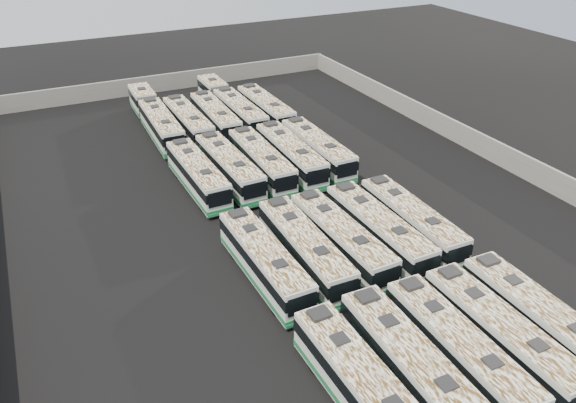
# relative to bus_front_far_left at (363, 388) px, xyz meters

# --- Properties ---
(ground) EXTENTS (140.00, 140.00, 0.00)m
(ground) POSITION_rel_bus_front_far_left_xyz_m (5.29, 18.52, -1.56)
(ground) COLOR black
(ground) RESTS_ON ground
(perimeter_wall) EXTENTS (45.20, 73.20, 2.20)m
(perimeter_wall) POSITION_rel_bus_front_far_left_xyz_m (5.29, 18.52, -0.46)
(perimeter_wall) COLOR slate
(perimeter_wall) RESTS_ON ground
(bus_front_far_left) EXTENTS (2.46, 10.87, 3.05)m
(bus_front_far_left) POSITION_rel_bus_front_far_left_xyz_m (0.00, 0.00, 0.00)
(bus_front_far_left) COLOR silver
(bus_front_far_left) RESTS_ON ground
(bus_front_left) EXTENTS (2.59, 11.19, 3.14)m
(bus_front_left) POSITION_rel_bus_front_far_left_xyz_m (2.97, -0.09, 0.04)
(bus_front_left) COLOR silver
(bus_front_left) RESTS_ON ground
(bus_front_center) EXTENTS (2.48, 10.75, 3.01)m
(bus_front_center) POSITION_rel_bus_front_far_left_xyz_m (6.04, -0.02, -0.02)
(bus_front_center) COLOR silver
(bus_front_center) RESTS_ON ground
(bus_front_right) EXTENTS (2.31, 10.83, 3.05)m
(bus_front_right) POSITION_rel_bus_front_far_left_xyz_m (8.93, -0.18, -0.00)
(bus_front_right) COLOR silver
(bus_front_right) RESTS_ON ground
(bus_front_far_right) EXTENTS (2.49, 10.85, 3.04)m
(bus_front_far_right) POSITION_rel_bus_front_far_left_xyz_m (11.87, -0.24, -0.00)
(bus_front_far_right) COLOR silver
(bus_front_far_right) RESTS_ON ground
(bus_midfront_far_left) EXTENTS (2.46, 10.79, 3.03)m
(bus_midfront_far_left) POSITION_rel_bus_front_far_left_xyz_m (-0.02, 12.14, -0.01)
(bus_midfront_far_left) COLOR silver
(bus_midfront_far_left) RESTS_ON ground
(bus_midfront_left) EXTENTS (2.55, 11.02, 3.09)m
(bus_midfront_left) POSITION_rel_bus_front_far_left_xyz_m (3.06, 12.22, 0.02)
(bus_midfront_left) COLOR silver
(bus_midfront_left) RESTS_ON ground
(bus_midfront_center) EXTENTS (2.59, 11.00, 3.08)m
(bus_midfront_center) POSITION_rel_bus_front_far_left_xyz_m (5.92, 12.15, 0.02)
(bus_midfront_center) COLOR silver
(bus_midfront_center) RESTS_ON ground
(bus_midfront_right) EXTENTS (2.43, 11.10, 3.12)m
(bus_midfront_right) POSITION_rel_bus_front_far_left_xyz_m (8.97, 11.98, 0.03)
(bus_midfront_right) COLOR silver
(bus_midfront_right) RESTS_ON ground
(bus_midfront_far_right) EXTENTS (2.48, 10.83, 3.04)m
(bus_midfront_far_right) POSITION_rel_bus_front_far_left_xyz_m (11.96, 12.01, -0.01)
(bus_midfront_far_right) COLOR silver
(bus_midfront_far_right) RESTS_ON ground
(bus_midback_far_left) EXTENTS (2.49, 10.85, 3.04)m
(bus_midback_far_left) POSITION_rel_bus_front_far_left_xyz_m (-0.00, 26.47, -0.00)
(bus_midback_far_left) COLOR silver
(bus_midback_far_left) RESTS_ON ground
(bus_midback_left) EXTENTS (2.63, 11.14, 3.12)m
(bus_midback_left) POSITION_rel_bus_front_far_left_xyz_m (2.96, 26.55, 0.04)
(bus_midback_left) COLOR silver
(bus_midback_left) RESTS_ON ground
(bus_midback_center) EXTENTS (2.54, 11.00, 3.08)m
(bus_midback_center) POSITION_rel_bus_front_far_left_xyz_m (6.05, 26.50, 0.02)
(bus_midback_center) COLOR silver
(bus_midback_center) RESTS_ON ground
(bus_midback_right) EXTENTS (2.62, 11.20, 3.14)m
(bus_midback_right) POSITION_rel_bus_front_far_left_xyz_m (9.01, 26.45, 0.05)
(bus_midback_right) COLOR silver
(bus_midback_right) RESTS_ON ground
(bus_midback_far_right) EXTENTS (2.38, 11.04, 3.11)m
(bus_midback_far_right) POSITION_rel_bus_front_far_left_xyz_m (11.88, 26.50, 0.03)
(bus_midback_far_right) COLOR silver
(bus_midback_far_right) RESTS_ON ground
(bus_back_far_left) EXTENTS (2.76, 17.18, 3.11)m
(bus_back_far_left) POSITION_rel_bus_front_far_left_xyz_m (0.18, 41.83, 0.03)
(bus_back_far_left) COLOR silver
(bus_back_far_left) RESTS_ON ground
(bus_back_left) EXTENTS (2.39, 10.99, 3.09)m
(bus_back_left) POSITION_rel_bus_front_far_left_xyz_m (2.95, 38.65, 0.02)
(bus_back_left) COLOR silver
(bus_back_left) RESTS_ON ground
(bus_back_center) EXTENTS (2.61, 11.06, 3.10)m
(bus_back_center) POSITION_rel_bus_front_far_left_xyz_m (6.00, 38.68, 0.02)
(bus_back_center) COLOR silver
(bus_back_center) RESTS_ON ground
(bus_back_right) EXTENTS (2.35, 16.97, 3.08)m
(bus_back_right) POSITION_rel_bus_front_far_left_xyz_m (8.93, 41.76, 0.01)
(bus_back_right) COLOR silver
(bus_back_right) RESTS_ON ground
(bus_back_far_right) EXTENTS (2.37, 11.04, 3.11)m
(bus_back_far_right) POSITION_rel_bus_front_far_left_xyz_m (11.94, 38.67, 0.03)
(bus_back_far_right) COLOR silver
(bus_back_far_right) RESTS_ON ground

